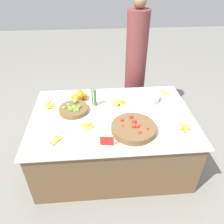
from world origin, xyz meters
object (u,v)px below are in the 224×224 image
object	(u,v)px
lime_bowl	(74,109)
vendor_person	(135,67)
tomato_basket	(134,128)
metal_bowl	(145,97)
price_sign	(107,141)

from	to	relation	value
lime_bowl	vendor_person	bearing A→B (deg)	44.40
lime_bowl	vendor_person	distance (m)	1.16
tomato_basket	metal_bowl	xyz separation A→B (m)	(0.23, 0.57, -0.00)
price_sign	lime_bowl	bearing A→B (deg)	129.28
tomato_basket	vendor_person	bearing A→B (deg)	79.88
tomato_basket	price_sign	xyz separation A→B (m)	(-0.27, -0.18, 0.02)
tomato_basket	vendor_person	distance (m)	1.21
price_sign	vendor_person	distance (m)	1.45
tomato_basket	price_sign	world-z (taller)	tomato_basket
lime_bowl	tomato_basket	bearing A→B (deg)	-31.86
vendor_person	lime_bowl	bearing A→B (deg)	-135.60
tomato_basket	metal_bowl	bearing A→B (deg)	68.21
tomato_basket	lime_bowl	bearing A→B (deg)	148.14
lime_bowl	metal_bowl	distance (m)	0.86
lime_bowl	vendor_person	world-z (taller)	vendor_person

